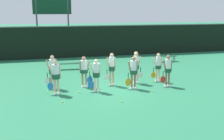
{
  "coord_description": "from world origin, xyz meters",
  "views": [
    {
      "loc": [
        -3.36,
        -12.83,
        3.97
      ],
      "look_at": [
        0.0,
        0.06,
        0.93
      ],
      "focal_mm": 42.0,
      "sensor_mm": 36.0,
      "label": 1
    }
  ],
  "objects_px": {
    "player_4": "(53,69)",
    "tennis_ball_3": "(80,92)",
    "tennis_ball_2": "(48,92)",
    "tennis_ball_7": "(144,78)",
    "player_3": "(168,68)",
    "tennis_ball_5": "(128,84)",
    "player_0": "(56,74)",
    "tennis_ball_1": "(95,85)",
    "bench_courtside": "(71,64)",
    "player_5": "(84,69)",
    "scoreboard": "(52,10)",
    "tennis_ball_9": "(153,91)",
    "player_1": "(96,73)",
    "player_2": "(133,70)",
    "tennis_ball_8": "(122,101)",
    "player_7": "(136,64)",
    "tennis_ball_0": "(152,81)",
    "player_8": "(158,65)",
    "bench_far": "(165,57)",
    "tennis_ball_6": "(50,83)",
    "player_6": "(112,66)",
    "tennis_ball_4": "(63,102)"
  },
  "relations": [
    {
      "from": "player_0",
      "to": "player_3",
      "type": "relative_size",
      "value": 1.01
    },
    {
      "from": "player_7",
      "to": "player_8",
      "type": "distance_m",
      "value": 1.34
    },
    {
      "from": "tennis_ball_7",
      "to": "tennis_ball_2",
      "type": "bearing_deg",
      "value": -165.33
    },
    {
      "from": "player_1",
      "to": "tennis_ball_1",
      "type": "distance_m",
      "value": 1.37
    },
    {
      "from": "tennis_ball_7",
      "to": "player_7",
      "type": "bearing_deg",
      "value": -133.72
    },
    {
      "from": "player_0",
      "to": "player_7",
      "type": "height_order",
      "value": "player_7"
    },
    {
      "from": "scoreboard",
      "to": "tennis_ball_5",
      "type": "xyz_separation_m",
      "value": [
        3.46,
        -11.0,
        -3.97
      ]
    },
    {
      "from": "tennis_ball_9",
      "to": "player_0",
      "type": "bearing_deg",
      "value": 169.98
    },
    {
      "from": "player_1",
      "to": "tennis_ball_4",
      "type": "distance_m",
      "value": 2.31
    },
    {
      "from": "bench_far",
      "to": "tennis_ball_3",
      "type": "distance_m",
      "value": 9.83
    },
    {
      "from": "tennis_ball_1",
      "to": "tennis_ball_4",
      "type": "xyz_separation_m",
      "value": [
        -1.9,
        -2.19,
        -0.0
      ]
    },
    {
      "from": "tennis_ball_6",
      "to": "tennis_ball_4",
      "type": "bearing_deg",
      "value": -81.88
    },
    {
      "from": "tennis_ball_9",
      "to": "player_1",
      "type": "bearing_deg",
      "value": 164.61
    },
    {
      "from": "player_1",
      "to": "tennis_ball_8",
      "type": "xyz_separation_m",
      "value": [
        0.8,
        -1.81,
        -0.93
      ]
    },
    {
      "from": "player_5",
      "to": "tennis_ball_0",
      "type": "distance_m",
      "value": 3.99
    },
    {
      "from": "tennis_ball_2",
      "to": "tennis_ball_7",
      "type": "distance_m",
      "value": 5.84
    },
    {
      "from": "tennis_ball_2",
      "to": "tennis_ball_6",
      "type": "distance_m",
      "value": 1.76
    },
    {
      "from": "player_2",
      "to": "player_3",
      "type": "xyz_separation_m",
      "value": [
        1.91,
        -0.05,
        -0.01
      ]
    },
    {
      "from": "player_5",
      "to": "player_7",
      "type": "xyz_separation_m",
      "value": [
        2.88,
        -0.0,
        0.09
      ]
    },
    {
      "from": "player_3",
      "to": "tennis_ball_5",
      "type": "bearing_deg",
      "value": 159.75
    },
    {
      "from": "player_1",
      "to": "tennis_ball_0",
      "type": "bearing_deg",
      "value": 27.99
    },
    {
      "from": "player_5",
      "to": "player_3",
      "type": "bearing_deg",
      "value": -12.38
    },
    {
      "from": "tennis_ball_1",
      "to": "tennis_ball_8",
      "type": "bearing_deg",
      "value": -76.95
    },
    {
      "from": "tennis_ball_9",
      "to": "player_4",
      "type": "bearing_deg",
      "value": 159.1
    },
    {
      "from": "tennis_ball_1",
      "to": "scoreboard",
      "type": "bearing_deg",
      "value": 98.95
    },
    {
      "from": "player_1",
      "to": "tennis_ball_9",
      "type": "relative_size",
      "value": 24.48
    },
    {
      "from": "bench_far",
      "to": "tennis_ball_3",
      "type": "bearing_deg",
      "value": -141.03
    },
    {
      "from": "player_0",
      "to": "tennis_ball_1",
      "type": "bearing_deg",
      "value": 24.61
    },
    {
      "from": "player_6",
      "to": "player_7",
      "type": "xyz_separation_m",
      "value": [
        1.41,
        0.05,
        0.03
      ]
    },
    {
      "from": "tennis_ball_1",
      "to": "tennis_ball_6",
      "type": "xyz_separation_m",
      "value": [
        -2.38,
        1.14,
        -0.0
      ]
    },
    {
      "from": "player_6",
      "to": "tennis_ball_0",
      "type": "relative_size",
      "value": 26.49
    },
    {
      "from": "player_5",
      "to": "scoreboard",
      "type": "bearing_deg",
      "value": 96.54
    },
    {
      "from": "player_6",
      "to": "tennis_ball_6",
      "type": "height_order",
      "value": "player_6"
    },
    {
      "from": "scoreboard",
      "to": "bench_far",
      "type": "distance_m",
      "value": 10.55
    },
    {
      "from": "player_4",
      "to": "player_7",
      "type": "distance_m",
      "value": 4.49
    },
    {
      "from": "bench_courtside",
      "to": "player_4",
      "type": "xyz_separation_m",
      "value": [
        -1.4,
        -4.41,
        0.67
      ]
    },
    {
      "from": "bench_courtside",
      "to": "player_4",
      "type": "height_order",
      "value": "player_4"
    },
    {
      "from": "player_7",
      "to": "tennis_ball_2",
      "type": "distance_m",
      "value": 4.94
    },
    {
      "from": "scoreboard",
      "to": "player_4",
      "type": "xyz_separation_m",
      "value": [
        -0.51,
        -10.65,
        -2.96
      ]
    },
    {
      "from": "player_2",
      "to": "tennis_ball_5",
      "type": "height_order",
      "value": "player_2"
    },
    {
      "from": "tennis_ball_0",
      "to": "tennis_ball_1",
      "type": "xyz_separation_m",
      "value": [
        -3.28,
        0.01,
        0.0
      ]
    },
    {
      "from": "player_2",
      "to": "tennis_ball_3",
      "type": "relative_size",
      "value": 25.56
    },
    {
      "from": "scoreboard",
      "to": "tennis_ball_8",
      "type": "xyz_separation_m",
      "value": [
        2.34,
        -13.54,
        -3.97
      ]
    },
    {
      "from": "player_4",
      "to": "tennis_ball_3",
      "type": "height_order",
      "value": "player_4"
    },
    {
      "from": "bench_far",
      "to": "tennis_ball_7",
      "type": "xyz_separation_m",
      "value": [
        -3.45,
        -4.41,
        -0.37
      ]
    },
    {
      "from": "player_5",
      "to": "tennis_ball_4",
      "type": "height_order",
      "value": "player_5"
    },
    {
      "from": "player_4",
      "to": "tennis_ball_7",
      "type": "relative_size",
      "value": 26.03
    },
    {
      "from": "player_7",
      "to": "tennis_ball_8",
      "type": "bearing_deg",
      "value": -119.29
    },
    {
      "from": "tennis_ball_1",
      "to": "tennis_ball_3",
      "type": "relative_size",
      "value": 1.05
    },
    {
      "from": "player_6",
      "to": "player_7",
      "type": "distance_m",
      "value": 1.41
    }
  ]
}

